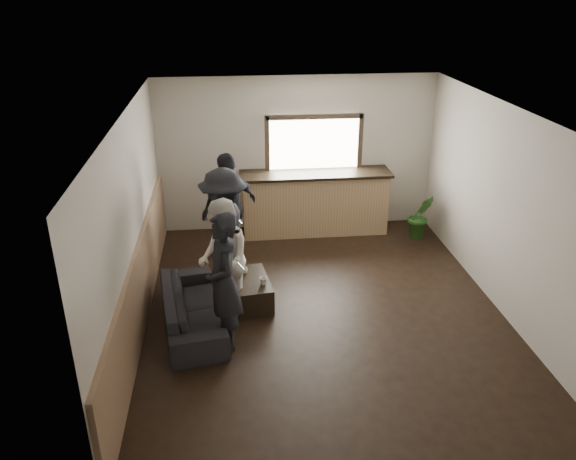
{
  "coord_description": "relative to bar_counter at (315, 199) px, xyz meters",
  "views": [
    {
      "loc": [
        -1.22,
        -6.73,
        4.32
      ],
      "look_at": [
        -0.44,
        0.4,
        1.08
      ],
      "focal_mm": 35.0,
      "sensor_mm": 36.0,
      "label": 1
    }
  ],
  "objects": [
    {
      "name": "bar_counter",
      "position": [
        0.0,
        0.0,
        0.0
      ],
      "size": [
        2.7,
        0.68,
        2.13
      ],
      "color": "tan",
      "rests_on": "ground"
    },
    {
      "name": "person_a",
      "position": [
        -1.66,
        -3.37,
        0.26
      ],
      "size": [
        0.56,
        0.74,
        1.81
      ],
      "rotation": [
        0.0,
        0.0,
        -1.36
      ],
      "color": "black",
      "rests_on": "ground"
    },
    {
      "name": "room_shell",
      "position": [
        -1.04,
        -2.7,
        0.83
      ],
      "size": [
        5.01,
        6.01,
        2.8
      ],
      "color": "silver",
      "rests_on": "ground"
    },
    {
      "name": "person_c",
      "position": [
        -1.63,
        -1.9,
        0.3
      ],
      "size": [
        0.81,
        1.27,
        1.88
      ],
      "rotation": [
        0.0,
        0.0,
        -1.66
      ],
      "color": "black",
      "rests_on": "ground"
    },
    {
      "name": "sofa",
      "position": [
        -2.11,
        -2.91,
        -0.37
      ],
      "size": [
        1.01,
        1.96,
        0.55
      ],
      "primitive_type": "imported",
      "rotation": [
        0.0,
        0.0,
        1.72
      ],
      "color": "black",
      "rests_on": "ground"
    },
    {
      "name": "cup_b",
      "position": [
        -1.12,
        -2.58,
        -0.2
      ],
      "size": [
        0.15,
        0.15,
        0.1
      ],
      "primitive_type": "imported",
      "rotation": [
        0.0,
        0.0,
        4.26
      ],
      "color": "silver",
      "rests_on": "coffee_table"
    },
    {
      "name": "person_d",
      "position": [
        -1.55,
        -0.93,
        0.27
      ],
      "size": [
        1.11,
        1.01,
        1.82
      ],
      "rotation": [
        0.0,
        0.0,
        -2.47
      ],
      "color": "black",
      "rests_on": "ground"
    },
    {
      "name": "person_b",
      "position": [
        -1.66,
        -2.64,
        0.2
      ],
      "size": [
        0.79,
        0.93,
        1.69
      ],
      "rotation": [
        0.0,
        0.0,
        -1.37
      ],
      "color": "beige",
      "rests_on": "ground"
    },
    {
      "name": "coffee_table",
      "position": [
        -1.29,
        -2.41,
        -0.45
      ],
      "size": [
        0.6,
        0.94,
        0.39
      ],
      "primitive_type": "cube",
      "rotation": [
        0.0,
        0.0,
        0.14
      ],
      "color": "black",
      "rests_on": "ground"
    },
    {
      "name": "cup_a",
      "position": [
        -1.38,
        -2.23,
        -0.21
      ],
      "size": [
        0.12,
        0.12,
        0.09
      ],
      "primitive_type": "imported",
      "rotation": [
        0.0,
        0.0,
        3.25
      ],
      "color": "silver",
      "rests_on": "coffee_table"
    },
    {
      "name": "ground",
      "position": [
        -0.3,
        -2.7,
        -0.64
      ],
      "size": [
        5.0,
        6.0,
        0.01
      ],
      "primitive_type": "cube",
      "color": "black"
    },
    {
      "name": "potted_plant",
      "position": [
        1.85,
        -0.46,
        -0.24
      ],
      "size": [
        0.46,
        0.37,
        0.81
      ],
      "primitive_type": "imported",
      "rotation": [
        0.0,
        0.0,
        0.04
      ],
      "color": "#2D6623",
      "rests_on": "ground"
    }
  ]
}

